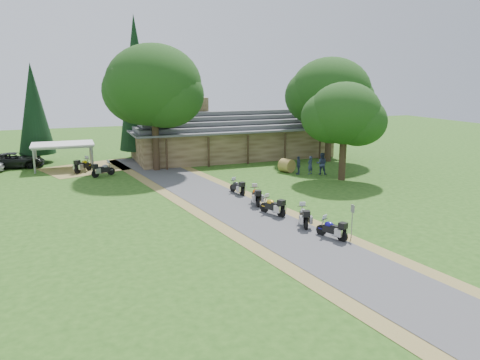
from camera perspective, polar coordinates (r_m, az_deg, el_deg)
name	(u,v)px	position (r m, az deg, el deg)	size (l,w,h in m)	color
ground	(281,232)	(25.98, 5.06, -6.37)	(120.00, 120.00, 0.00)	#234A14
driveway	(246,214)	(29.26, 0.70, -4.13)	(46.00, 46.00, 0.00)	#48494B
lodge	(232,134)	(49.38, -0.99, 5.67)	(21.40, 9.40, 4.90)	brown
carport	(64,156)	(46.14, -20.70, 2.76)	(5.43, 3.62, 2.35)	silver
car_dark_suv	(15,156)	(48.41, -25.74, 2.61)	(5.55, 2.36, 2.12)	black
motorcycle_row_a	(332,228)	(25.20, 11.13, -5.76)	(1.72, 0.56, 1.18)	navy
motorcycle_row_b	(304,215)	(27.04, 7.79, -4.27)	(1.83, 0.60, 1.25)	#9D9FA5
motorcycle_row_c	(273,205)	(28.90, 4.00, -3.09)	(1.82, 0.59, 1.24)	gold
motorcycle_row_d	(256,195)	(31.20, 1.96, -1.83)	(1.89, 0.62, 1.30)	#D1520B
motorcycle_row_e	(237,186)	(33.95, -0.34, -0.77)	(1.66, 0.54, 1.14)	black
motorcycle_carport_a	(83,165)	(43.90, -18.58, 1.79)	(1.99, 0.65, 1.36)	#D4BE0D
motorcycle_carport_b	(103,169)	(41.56, -16.36, 1.32)	(1.91, 0.62, 1.31)	gray
person_a	(310,164)	(41.18, 8.55, 1.99)	(0.53, 0.38, 1.87)	#2E3857
person_b	(322,162)	(41.17, 9.93, 2.21)	(0.64, 0.46, 2.24)	#2E3857
person_c	(298,164)	(41.00, 7.13, 1.99)	(0.53, 0.38, 1.87)	#2E3857
hay_bale	(287,166)	(41.83, 5.72, 1.77)	(1.19, 1.19, 1.09)	olive
sign_post	(352,221)	(25.45, 13.50, -4.92)	(0.33, 0.06, 1.83)	gray
oak_lodge_left	(154,102)	(42.51, -10.43, 9.33)	(8.44, 8.44, 12.28)	#183810
oak_lodge_right	(330,106)	(47.29, 10.91, 8.90)	(7.87, 7.87, 11.09)	#183810
oak_driveway	(344,126)	(38.92, 12.57, 6.40)	(5.87, 5.87, 8.84)	#183810
cedar_near	(137,89)	(48.70, -12.48, 10.83)	(3.91, 3.91, 14.31)	black
cedar_far	(34,113)	(50.03, -23.79, 7.45)	(3.43, 3.43, 9.68)	black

